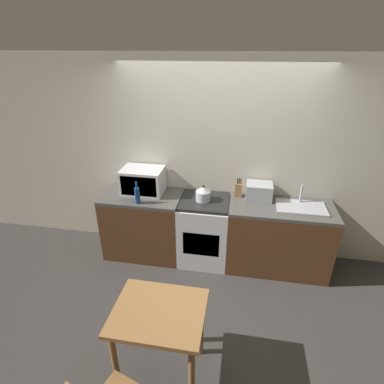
% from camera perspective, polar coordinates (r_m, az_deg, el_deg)
% --- Properties ---
extents(ground_plane, '(16.00, 16.00, 0.00)m').
position_cam_1_polar(ground_plane, '(3.66, 2.26, -20.60)').
color(ground_plane, '#33302D').
extents(wall_back, '(10.00, 0.06, 2.60)m').
position_cam_1_polar(wall_back, '(3.93, 4.98, 5.78)').
color(wall_back, beige).
rests_on(wall_back, ground_plane).
extents(counter_left_run, '(1.03, 0.62, 0.90)m').
position_cam_1_polar(counter_left_run, '(4.19, -9.08, -6.06)').
color(counter_left_run, '#4C2D19').
rests_on(counter_left_run, ground_plane).
extents(counter_right_run, '(1.27, 0.62, 0.90)m').
position_cam_1_polar(counter_right_run, '(4.03, 16.01, -8.24)').
color(counter_right_run, '#4C2D19').
rests_on(counter_right_run, ground_plane).
extents(stove_range, '(0.63, 0.62, 0.90)m').
position_cam_1_polar(stove_range, '(4.02, 2.34, -7.27)').
color(stove_range, silver).
rests_on(stove_range, ground_plane).
extents(kettle, '(0.18, 0.18, 0.21)m').
position_cam_1_polar(kettle, '(3.74, 2.14, -0.33)').
color(kettle, '#B7B7BC').
rests_on(kettle, stove_range).
extents(microwave, '(0.53, 0.39, 0.33)m').
position_cam_1_polar(microwave, '(3.98, -9.32, 2.16)').
color(microwave, silver).
rests_on(microwave, counter_left_run).
extents(bottle, '(0.06, 0.06, 0.29)m').
position_cam_1_polar(bottle, '(3.73, -10.39, -0.57)').
color(bottle, navy).
rests_on(bottle, counter_left_run).
extents(knife_block, '(0.09, 0.07, 0.25)m').
position_cam_1_polar(knife_block, '(3.89, 8.86, 0.45)').
color(knife_block, brown).
rests_on(knife_block, counter_right_run).
extents(toaster_oven, '(0.32, 0.26, 0.21)m').
position_cam_1_polar(toaster_oven, '(3.87, 12.63, 0.13)').
color(toaster_oven, '#999BA0').
rests_on(toaster_oven, counter_right_run).
extents(sink_basin, '(0.58, 0.36, 0.24)m').
position_cam_1_polar(sink_basin, '(3.84, 20.07, -2.63)').
color(sink_basin, '#999BA0').
rests_on(sink_basin, counter_right_run).
extents(dining_table, '(0.74, 0.61, 0.76)m').
position_cam_1_polar(dining_table, '(2.68, -6.22, -23.39)').
color(dining_table, brown).
rests_on(dining_table, ground_plane).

